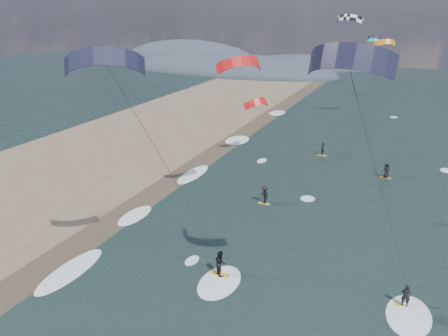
% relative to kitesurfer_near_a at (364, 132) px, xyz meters
% --- Properties ---
extents(wet_sand_strip, '(3.00, 240.00, 0.00)m').
position_rel_kitesurfer_near_a_xyz_m(wet_sand_strip, '(-20.37, 3.43, -11.99)').
color(wet_sand_strip, '#382D23').
rests_on(wet_sand_strip, ground).
extents(coastal_hills, '(80.00, 41.00, 15.00)m').
position_rel_kitesurfer_near_a_xyz_m(coastal_hills, '(-53.22, 101.30, -12.00)').
color(coastal_hills, '#3D4756').
rests_on(coastal_hills, ground).
extents(kitesurfer_near_a, '(7.47, 8.27, 16.37)m').
position_rel_kitesurfer_near_a_xyz_m(kitesurfer_near_a, '(0.00, 0.00, 0.00)').
color(kitesurfer_near_a, gold).
rests_on(kitesurfer_near_a, ground).
extents(kitesurfer_near_b, '(7.22, 9.11, 15.99)m').
position_rel_kitesurfer_near_a_xyz_m(kitesurfer_near_b, '(-11.08, -1.06, -1.33)').
color(kitesurfer_near_b, gold).
rests_on(kitesurfer_near_b, ground).
extents(far_kitesurfers, '(10.99, 17.07, 1.76)m').
position_rel_kitesurfer_near_a_xyz_m(far_kitesurfers, '(-6.43, 21.67, -11.13)').
color(far_kitesurfers, gold).
rests_on(far_kitesurfers, ground).
extents(bg_kite_field, '(14.57, 74.76, 10.28)m').
position_rel_kitesurfer_near_a_xyz_m(bg_kite_field, '(-8.36, 50.26, -0.14)').
color(bg_kite_field, red).
rests_on(bg_kite_field, ground).
extents(shoreline_surf, '(2.40, 79.40, 0.11)m').
position_rel_kitesurfer_near_a_xyz_m(shoreline_surf, '(-19.17, 8.18, -12.00)').
color(shoreline_surf, white).
rests_on(shoreline_surf, ground).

